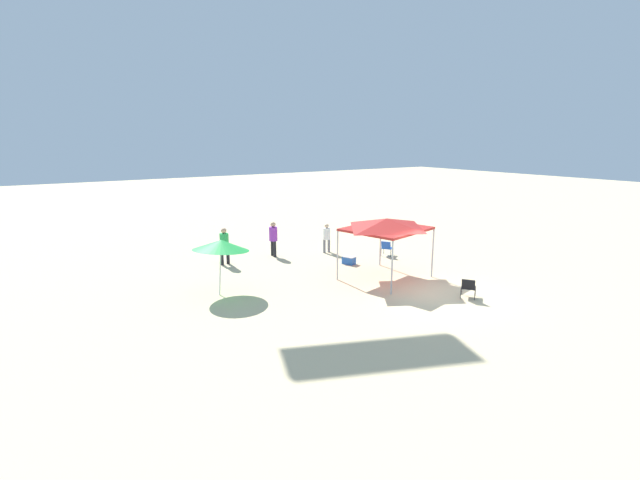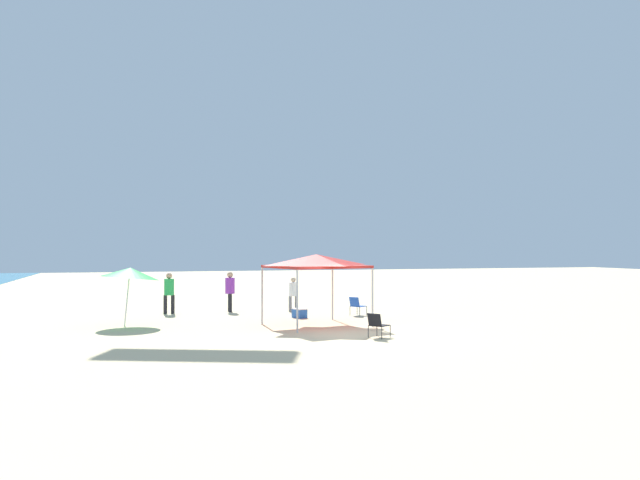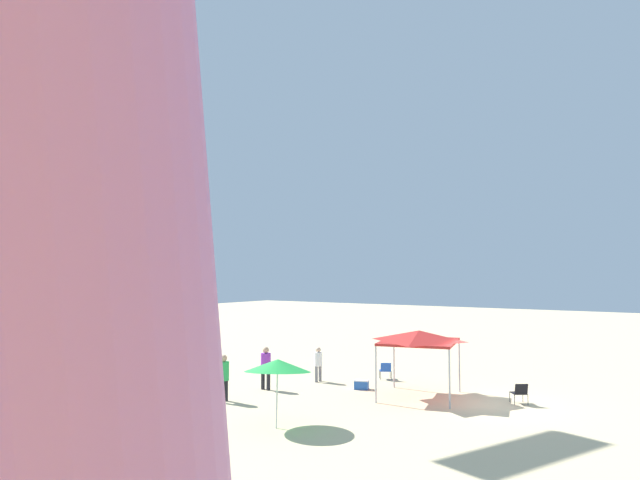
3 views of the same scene
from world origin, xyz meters
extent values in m
cube|color=beige|center=(0.00, 0.00, -0.05)|extent=(120.00, 120.00, 0.10)
cylinder|color=#B7B7BC|center=(1.69, -1.52, 1.09)|extent=(0.07, 0.07, 2.19)
cylinder|color=#B7B7BC|center=(4.44, -0.84, 1.09)|extent=(0.07, 0.07, 2.19)
cylinder|color=#B7B7BC|center=(0.92, 1.57, 1.09)|extent=(0.07, 0.07, 2.19)
cylinder|color=#B7B7BC|center=(3.67, 2.26, 1.09)|extent=(0.07, 0.07, 2.19)
cube|color=red|center=(2.68, 0.37, 2.24)|extent=(3.61, 3.87, 0.10)
pyramid|color=red|center=(2.68, 0.37, 2.50)|extent=(3.53, 3.79, 0.41)
cylinder|color=silver|center=(4.65, 7.24, 1.09)|extent=(0.15, 0.24, 2.19)
cone|color=green|center=(4.70, 7.14, 1.99)|extent=(2.25, 2.25, 0.70)
cylinder|color=black|center=(-1.04, -1.08, 0.20)|extent=(0.02, 0.02, 0.40)
cylinder|color=black|center=(-0.62, -0.78, 0.20)|extent=(0.02, 0.02, 0.40)
cylinder|color=black|center=(-1.34, -0.66, 0.20)|extent=(0.02, 0.02, 0.40)
cylinder|color=black|center=(-0.92, -0.35, 0.20)|extent=(0.02, 0.02, 0.40)
cube|color=black|center=(-0.98, -0.72, 0.40)|extent=(0.73, 0.73, 0.03)
cube|color=black|center=(-1.15, -0.48, 0.61)|extent=(0.48, 0.39, 0.41)
cylinder|color=black|center=(5.63, -2.79, 0.20)|extent=(0.02, 0.02, 0.40)
cylinder|color=black|center=(6.07, -2.50, 0.20)|extent=(0.02, 0.02, 0.40)
cylinder|color=black|center=(5.35, -2.35, 0.20)|extent=(0.02, 0.02, 0.40)
cylinder|color=black|center=(5.78, -2.07, 0.20)|extent=(0.02, 0.02, 0.40)
cube|color=blue|center=(5.71, -2.43, 0.40)|extent=(0.72, 0.72, 0.03)
cube|color=blue|center=(5.55, -2.18, 0.61)|extent=(0.48, 0.38, 0.41)
cube|color=blue|center=(5.44, 0.30, 0.18)|extent=(0.70, 0.58, 0.36)
cube|color=white|center=(5.44, 0.30, 0.38)|extent=(0.72, 0.60, 0.04)
cylinder|color=black|center=(9.00, 2.70, 0.42)|extent=(0.16, 0.16, 0.84)
cylinder|color=black|center=(8.67, 2.73, 0.42)|extent=(0.16, 0.16, 0.84)
cylinder|color=purple|center=(8.84, 2.72, 1.20)|extent=(0.44, 0.44, 0.73)
sphere|color=tan|center=(8.84, 2.72, 1.71)|extent=(0.27, 0.27, 0.27)
cylinder|color=slate|center=(7.97, -0.21, 0.36)|extent=(0.14, 0.14, 0.73)
cylinder|color=slate|center=(7.99, 0.07, 0.36)|extent=(0.14, 0.14, 0.73)
cylinder|color=white|center=(7.98, -0.07, 1.04)|extent=(0.38, 0.38, 0.63)
sphere|color=beige|center=(7.98, -0.07, 1.48)|extent=(0.24, 0.24, 0.24)
cylinder|color=black|center=(8.74, 5.30, 0.42)|extent=(0.16, 0.16, 0.84)
cylinder|color=black|center=(8.71, 5.62, 0.42)|extent=(0.16, 0.16, 0.84)
cylinder|color=green|center=(8.73, 5.46, 1.20)|extent=(0.44, 0.44, 0.73)
sphere|color=tan|center=(8.73, 5.46, 1.70)|extent=(0.27, 0.27, 0.27)
camera|label=1|loc=(-11.95, 13.37, 6.09)|focal=25.53mm
camera|label=2|loc=(-20.60, 7.18, 2.96)|focal=35.95mm
camera|label=3|loc=(-7.25, 22.34, 5.06)|focal=32.38mm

